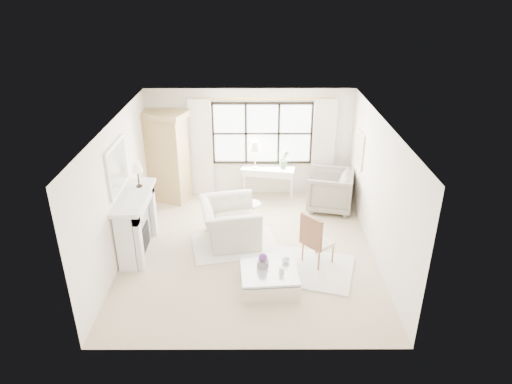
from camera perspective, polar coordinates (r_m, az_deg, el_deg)
floor at (r=9.43m, az=-0.85°, el=-7.25°), size 5.50×5.50×0.00m
ceiling at (r=8.28m, az=-0.97°, el=8.66°), size 5.50×5.50×0.00m
wall_back at (r=11.32m, az=-0.74°, el=6.16°), size 5.00×0.00×5.00m
wall_front at (r=6.39m, az=-1.19°, el=-10.42°), size 5.00×0.00×5.00m
wall_left at (r=9.15m, az=-16.76°, el=0.16°), size 0.00×5.50×5.50m
wall_right at (r=9.09m, az=15.07°, el=0.20°), size 0.00×5.50×5.50m
window_pane at (r=11.22m, az=0.79°, el=7.33°), size 2.40×0.02×1.50m
window_frame at (r=11.21m, az=0.79°, el=7.31°), size 2.50×0.04×1.50m
curtain_rod at (r=10.92m, az=0.83°, el=11.57°), size 3.30×0.04×0.04m
curtain_left at (r=11.34m, az=-6.85°, el=5.39°), size 0.55×0.10×2.47m
curtain_right at (r=11.38m, az=8.39°, el=5.39°), size 0.55×0.10×2.47m
fireplace at (r=9.40m, az=-14.90°, el=-3.71°), size 0.58×1.66×1.26m
mirror_frame at (r=8.95m, az=-16.96°, el=3.00°), size 0.05×1.15×0.95m
mirror_glass at (r=8.94m, az=-16.78°, el=3.00°), size 0.02×1.00×0.80m
art_frame at (r=10.53m, az=12.82°, el=5.15°), size 0.04×0.62×0.82m
art_canvas at (r=10.52m, az=12.72°, el=5.15°), size 0.01×0.52×0.72m
mantel_lamp at (r=9.28m, az=-14.64°, el=2.86°), size 0.22×0.22×0.51m
armoire at (r=11.27m, az=-11.22°, el=4.44°), size 1.29×1.04×2.24m
console_table at (r=11.42m, az=1.50°, el=1.20°), size 1.36×0.67×0.80m
console_lamp at (r=11.04m, az=-0.12°, el=5.70°), size 0.28×0.28×0.69m
orchid_plant at (r=11.17m, az=3.57°, el=4.13°), size 0.30×0.26×0.47m
side_table at (r=10.22m, az=-0.49°, el=-2.30°), size 0.40×0.40×0.51m
rug_left at (r=9.58m, az=-2.66°, el=-6.58°), size 1.94×1.56×0.03m
rug_right at (r=8.91m, az=6.25°, el=-9.44°), size 2.03×1.74×0.03m
club_armchair at (r=9.56m, az=-3.29°, el=-3.81°), size 1.37×1.50×0.85m
wingback_chair at (r=10.96m, az=9.20°, el=0.19°), size 1.24×1.22×0.95m
french_chair at (r=8.93m, az=7.63°, el=-7.17°), size 0.68×0.68×1.08m
coffee_table at (r=8.33m, az=1.63°, el=-10.68°), size 1.07×1.07×0.38m
planter_box at (r=8.22m, az=0.86°, el=-8.98°), size 0.21×0.21×0.13m
planter_flowers at (r=8.14m, az=0.87°, el=-8.16°), size 0.15×0.15×0.15m
pillar_candle at (r=8.08m, az=3.23°, el=-9.76°), size 0.09×0.09×0.12m
coffee_vase at (r=8.35m, az=3.75°, el=-8.37°), size 0.17×0.17×0.15m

